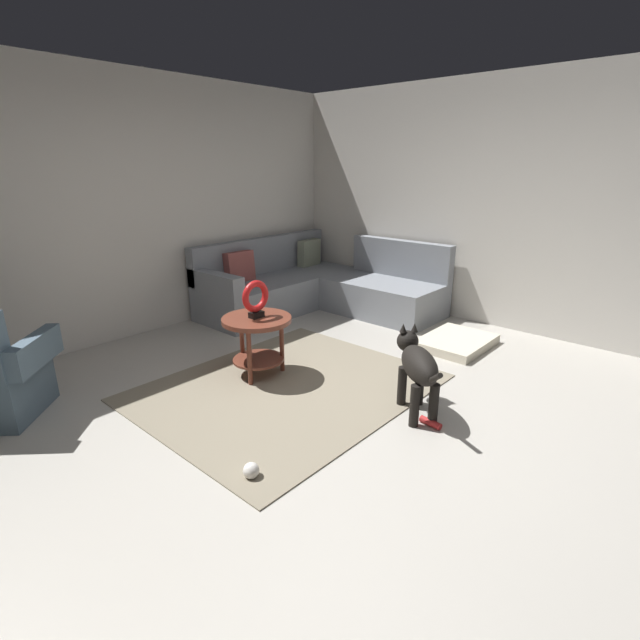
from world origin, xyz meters
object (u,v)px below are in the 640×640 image
object	(u,v)px
dog_toy_rope	(431,423)
side_table	(257,331)
dog	(417,366)
dog_toy_ball	(251,470)
sectional_couch	(317,288)
torus_sculpture	(256,298)
dog_bed_mat	(456,342)

from	to	relation	value
dog_toy_rope	side_table	bearing A→B (deg)	98.89
dog_toy_rope	dog	bearing A→B (deg)	62.10
dog	dog_toy_ball	world-z (taller)	dog
side_table	dog	world-z (taller)	dog
sectional_couch	torus_sculpture	size ratio (longest dim) A/B	6.90
dog_bed_mat	dog_toy_rope	xyz separation A→B (m)	(-1.57, -0.58, -0.02)
side_table	dog	xyz separation A→B (m)	(0.35, -1.38, -0.04)
sectional_couch	torus_sculpture	distance (m)	2.10
sectional_couch	dog_toy_ball	distance (m)	3.47
side_table	torus_sculpture	xyz separation A→B (m)	(-0.00, 0.00, 0.29)
side_table	sectional_couch	bearing A→B (deg)	27.45
dog_bed_mat	dog_toy_ball	distance (m)	2.82
torus_sculpture	dog	size ratio (longest dim) A/B	0.49
sectional_couch	torus_sculpture	bearing A→B (deg)	-152.55
dog	dog_toy_ball	distance (m)	1.42
sectional_couch	dog_toy_rope	size ratio (longest dim) A/B	13.55
side_table	dog_bed_mat	xyz separation A→B (m)	(1.82, -0.99, -0.37)
side_table	dog_toy_rope	distance (m)	1.64
dog_bed_mat	dog_toy_rope	world-z (taller)	dog_bed_mat
side_table	torus_sculpture	world-z (taller)	torus_sculpture
torus_sculpture	dog_toy_ball	distance (m)	1.60
dog	side_table	bearing A→B (deg)	145.57
side_table	dog_toy_ball	size ratio (longest dim) A/B	6.05
torus_sculpture	dog_bed_mat	xyz separation A→B (m)	(1.82, -0.99, -0.67)
dog_bed_mat	sectional_couch	bearing A→B (deg)	89.84
dog	dog_toy_rope	distance (m)	0.42
dog_toy_ball	dog_toy_rope	world-z (taller)	dog_toy_ball
torus_sculpture	dog_toy_ball	bearing A→B (deg)	-133.13
sectional_couch	dog	size ratio (longest dim) A/B	3.35
dog_toy_rope	sectional_couch	bearing A→B (deg)	58.01
torus_sculpture	dog	xyz separation A→B (m)	(0.35, -1.38, -0.33)
torus_sculpture	dog_toy_ball	world-z (taller)	torus_sculpture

